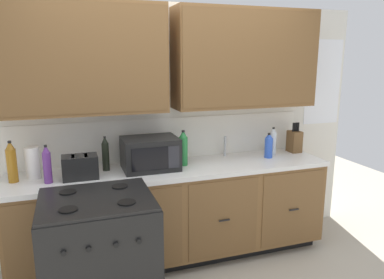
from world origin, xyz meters
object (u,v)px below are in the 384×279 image
bottle_blue (269,146)px  microwave (150,153)px  toaster (80,167)px  bottle_violet (47,165)px  stove_range (100,261)px  paper_towel_roll (33,163)px  bottle_clear (273,141)px  knife_block (294,141)px  bottle_amber (12,162)px  bottle_green (183,148)px  bottle_dark (106,154)px

bottle_blue → microwave: bearing=179.6°
toaster → bottle_violet: bottle_violet is taller
stove_range → bottle_violet: size_ratio=3.11×
microwave → bottle_blue: (1.18, -0.01, -0.02)m
paper_towel_roll → bottle_clear: bottle_clear is taller
knife_block → bottle_amber: 2.65m
toaster → bottle_blue: size_ratio=1.14×
paper_towel_roll → bottle_clear: 2.23m
microwave → bottle_green: size_ratio=1.48×
microwave → bottle_dark: bottle_dark is taller
toaster → bottle_violet: (-0.24, -0.04, 0.05)m
bottle_dark → bottle_green: bearing=-5.4°
bottle_green → bottle_violet: (-1.15, -0.12, -0.01)m
bottle_violet → bottle_amber: bearing=157.2°
knife_block → paper_towel_roll: knife_block is taller
stove_range → paper_towel_roll: 1.00m
bottle_dark → bottle_amber: bottle_amber is taller
bottle_dark → paper_towel_roll: bearing=-177.6°
bottle_amber → bottle_violet: (0.26, -0.11, -0.01)m
toaster → paper_towel_roll: paper_towel_roll is taller
stove_range → bottle_dark: 0.95m
microwave → bottle_blue: microwave is taller
microwave → paper_towel_roll: bearing=176.7°
bottle_clear → bottle_green: bearing=-176.1°
stove_range → bottle_clear: size_ratio=3.38×
bottle_green → bottle_violet: bottle_green is taller
microwave → bottle_dark: (-0.38, 0.08, 0.01)m
toaster → bottle_dark: bottle_dark is taller
knife_block → bottle_violet: knife_block is taller
paper_towel_roll → bottle_clear: (2.23, 0.03, 0.01)m
bottle_green → bottle_violet: 1.15m
paper_towel_roll → bottle_clear: size_ratio=0.93×
knife_block → bottle_dark: 1.92m
toaster → bottle_blue: bottle_blue is taller
toaster → bottle_amber: size_ratio=0.84×
bottle_violet → bottle_blue: bearing=2.8°
bottle_green → bottle_dark: bottle_green is taller
bottle_clear → bottle_amber: 2.38m
microwave → stove_range: bearing=-128.3°
bottle_green → stove_range: bearing=-141.0°
toaster → bottle_violet: bearing=-171.8°
stove_range → toaster: 0.79m
stove_range → toaster: toaster is taller
bottle_blue → bottle_dark: bearing=176.7°
bottle_blue → bottle_amber: bottle_amber is taller
bottle_clear → bottle_amber: bearing=-178.1°
stove_range → bottle_dark: bottle_dark is taller
knife_block → bottle_blue: size_ratio=1.26×
stove_range → bottle_dark: size_ratio=3.14×
bottle_green → bottle_clear: bearing=3.9°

